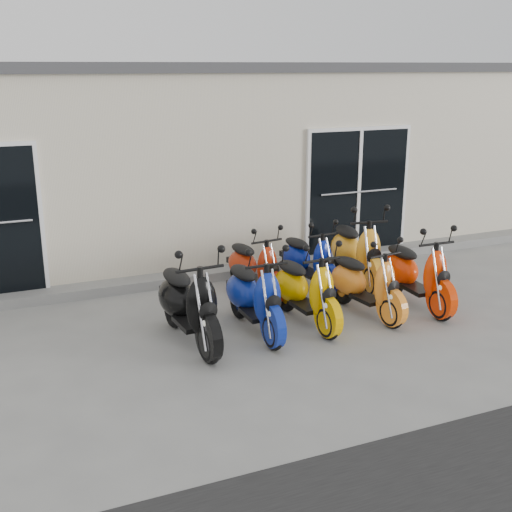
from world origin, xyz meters
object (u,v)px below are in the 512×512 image
Objects in this scene: scooter_back_blue at (309,252)px; scooter_front_orange_a at (305,280)px; scooter_front_orange_b at (366,274)px; scooter_front_black at (188,292)px; scooter_back_yellow at (357,243)px; scooter_front_red at (417,264)px; scooter_back_red at (254,259)px; scooter_front_blue at (254,286)px.

scooter_front_orange_a is at bearing -125.34° from scooter_back_blue.
scooter_front_black is at bearing 171.72° from scooter_front_orange_b.
scooter_front_black is 3.28m from scooter_back_yellow.
scooter_front_red is 1.20m from scooter_back_yellow.
scooter_back_yellow is (0.57, 1.17, 0.09)m from scooter_front_orange_b.
scooter_back_yellow is at bearing -17.22° from scooter_back_blue.
scooter_front_orange_b is 1.03× the size of scooter_back_red.
scooter_front_orange_a is 1.29m from scooter_back_red.
scooter_front_black is at bearing -145.33° from scooter_back_red.
scooter_front_black is at bearing -179.06° from scooter_front_red.
scooter_front_orange_b is 1.03× the size of scooter_back_blue.
scooter_front_orange_a is 1.04× the size of scooter_front_orange_b.
scooter_front_black reaches higher than scooter_front_orange_b.
scooter_front_black is 3.35m from scooter_front_red.
scooter_back_blue is 0.84× the size of scooter_back_yellow.
scooter_front_orange_b is at bearing -1.59° from scooter_front_blue.
scooter_back_blue is (0.91, 0.00, -0.00)m from scooter_back_red.
scooter_back_red is at bearing -176.69° from scooter_back_yellow.
scooter_back_red is at bearing 95.30° from scooter_front_orange_a.
scooter_front_blue reaches higher than scooter_back_red.
scooter_back_yellow is at bearing 16.37° from scooter_front_black.
scooter_front_orange_b is 1.71m from scooter_back_red.
scooter_front_blue reaches higher than scooter_front_orange_b.
scooter_front_black is at bearing -157.26° from scooter_back_blue.
scooter_back_blue is 0.78m from scooter_back_yellow.
scooter_back_red is at bearing 122.37° from scooter_front_orange_b.
scooter_back_yellow is at bearing 34.29° from scooter_front_orange_a.
scooter_front_orange_a is at bearing -179.54° from scooter_front_red.
scooter_front_black is 0.87m from scooter_front_blue.
scooter_back_yellow is at bearing 56.57° from scooter_front_orange_b.
scooter_front_red is at bearing -4.27° from scooter_front_orange_a.
scooter_front_orange_a reaches higher than scooter_front_orange_b.
scooter_back_yellow reaches higher than scooter_front_orange_a.
scooter_front_orange_a is at bearing -3.85° from scooter_front_black.
scooter_front_red is at bearing -7.10° from scooter_front_orange_b.
scooter_front_blue is 2.47m from scooter_back_yellow.
scooter_back_blue is at bearing -7.42° from scooter_back_red.
scooter_front_orange_b is (0.90, -0.04, -0.03)m from scooter_front_orange_a.
scooter_back_blue is (1.44, 1.27, -0.06)m from scooter_front_blue.
scooter_front_red is at bearing -41.53° from scooter_back_red.
scooter_back_yellow is (1.47, 1.13, 0.07)m from scooter_front_orange_a.
scooter_front_orange_b is at bearing -5.54° from scooter_front_orange_a.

